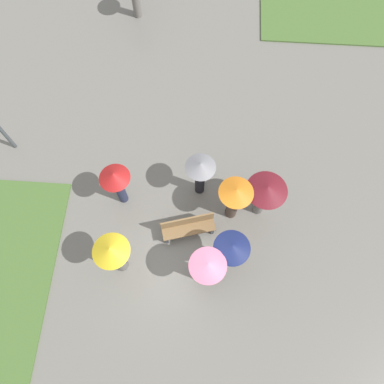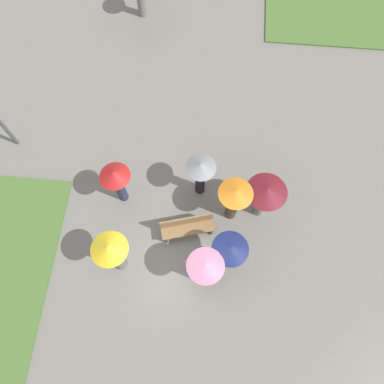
{
  "view_description": "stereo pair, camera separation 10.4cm",
  "coord_description": "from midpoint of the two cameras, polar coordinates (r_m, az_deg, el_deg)",
  "views": [
    {
      "loc": [
        0.46,
        -2.46,
        11.23
      ],
      "look_at": [
        0.17,
        1.95,
        0.63
      ],
      "focal_mm": 35.0,
      "sensor_mm": 36.0,
      "label": 1
    },
    {
      "loc": [
        0.57,
        -2.45,
        11.23
      ],
      "look_at": [
        0.17,
        1.95,
        0.63
      ],
      "focal_mm": 35.0,
      "sensor_mm": 36.0,
      "label": 2
    }
  ],
  "objects": [
    {
      "name": "ground_plane",
      "position": [
        11.5,
        -1.78,
        -10.18
      ],
      "size": [
        90.0,
        90.0,
        0.0
      ],
      "primitive_type": "plane",
      "color": "slate"
    },
    {
      "name": "crowd_person_grey",
      "position": [
        11.01,
        0.99,
        3.05
      ],
      "size": [
        0.9,
        0.9,
        1.85
      ],
      "rotation": [
        0.0,
        0.0,
        0.91
      ],
      "color": "black",
      "rests_on": "ground_plane"
    },
    {
      "name": "park_bench",
      "position": [
        11.28,
        -0.86,
        -5.27
      ],
      "size": [
        1.66,
        0.85,
        0.9
      ],
      "rotation": [
        0.0,
        0.0,
        0.28
      ],
      "color": "brown",
      "rests_on": "ground_plane"
    },
    {
      "name": "crowd_person_yellow",
      "position": [
        10.34,
        -12.09,
        -9.28
      ],
      "size": [
        1.0,
        1.0,
        2.01
      ],
      "rotation": [
        0.0,
        0.0,
        4.59
      ],
      "color": "slate",
      "rests_on": "ground_plane"
    },
    {
      "name": "crowd_person_red",
      "position": [
        11.04,
        -11.76,
        1.67
      ],
      "size": [
        0.9,
        0.9,
        1.87
      ],
      "rotation": [
        0.0,
        0.0,
        3.14
      ],
      "color": "#282D47",
      "rests_on": "ground_plane"
    },
    {
      "name": "crowd_person_pink",
      "position": [
        10.19,
        2.04,
        -11.56
      ],
      "size": [
        1.01,
        1.01,
        1.85
      ],
      "rotation": [
        0.0,
        0.0,
        2.19
      ],
      "color": "black",
      "rests_on": "ground_plane"
    },
    {
      "name": "crowd_person_orange",
      "position": [
        10.76,
        6.24,
        -0.89
      ],
      "size": [
        0.99,
        0.99,
        1.9
      ],
      "rotation": [
        0.0,
        0.0,
        3.29
      ],
      "color": "#47382D",
      "rests_on": "ground_plane"
    },
    {
      "name": "crowd_person_navy",
      "position": [
        10.3,
        5.67,
        -8.84
      ],
      "size": [
        1.0,
        1.0,
        1.76
      ],
      "rotation": [
        0.0,
        0.0,
        4.0
      ],
      "color": "#47382D",
      "rests_on": "ground_plane"
    },
    {
      "name": "crowd_person_maroon",
      "position": [
        10.81,
        10.86,
        -0.1
      ],
      "size": [
        1.19,
        1.19,
        1.82
      ],
      "rotation": [
        0.0,
        0.0,
        1.14
      ],
      "color": "slate",
      "rests_on": "ground_plane"
    }
  ]
}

